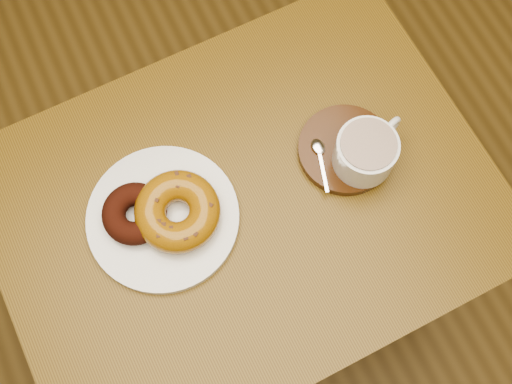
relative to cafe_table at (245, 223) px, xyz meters
name	(u,v)px	position (x,y,z in m)	size (l,w,h in m)	color
cafe_table	(245,223)	(0.00, 0.00, 0.00)	(0.75, 0.57, 0.69)	brown
donut_plate	(163,218)	(-0.12, 0.03, 0.12)	(0.22, 0.22, 0.01)	white
donut_cinnamon	(134,214)	(-0.15, 0.04, 0.14)	(0.09, 0.09, 0.03)	#35120A
donut_caramel	(177,211)	(-0.10, 0.02, 0.15)	(0.14, 0.14, 0.05)	#9A6410
saucer	(346,150)	(0.17, 0.01, 0.12)	(0.15, 0.15, 0.02)	#361A07
coffee_cup	(366,151)	(0.19, -0.02, 0.16)	(0.12, 0.09, 0.06)	white
teaspoon	(319,152)	(0.13, 0.02, 0.13)	(0.03, 0.09, 0.01)	silver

